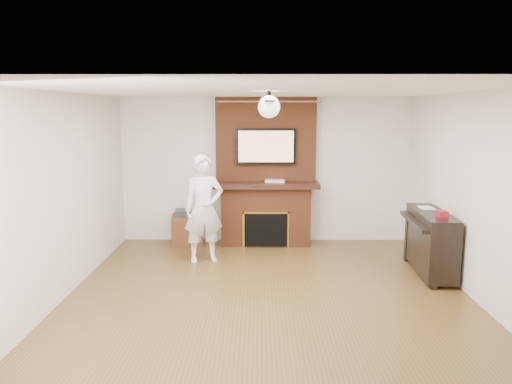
{
  "coord_description": "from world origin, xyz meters",
  "views": [
    {
      "loc": [
        -0.12,
        -5.87,
        2.29
      ],
      "look_at": [
        -0.16,
        0.9,
        1.17
      ],
      "focal_mm": 35.0,
      "sensor_mm": 36.0,
      "label": 1
    }
  ],
  "objects_px": {
    "fireplace": "(266,186)",
    "side_table": "(187,228)",
    "person": "(204,209)",
    "piano": "(430,241)"
  },
  "relations": [
    {
      "from": "fireplace",
      "to": "side_table",
      "type": "xyz_separation_m",
      "value": [
        -1.35,
        -0.07,
        -0.72
      ]
    },
    {
      "from": "person",
      "to": "piano",
      "type": "relative_size",
      "value": 1.18
    },
    {
      "from": "fireplace",
      "to": "side_table",
      "type": "distance_m",
      "value": 1.53
    },
    {
      "from": "side_table",
      "to": "fireplace",
      "type": "bearing_deg",
      "value": -3.22
    },
    {
      "from": "fireplace",
      "to": "piano",
      "type": "bearing_deg",
      "value": -35.59
    },
    {
      "from": "fireplace",
      "to": "piano",
      "type": "xyz_separation_m",
      "value": [
        2.28,
        -1.63,
        -0.52
      ]
    },
    {
      "from": "fireplace",
      "to": "piano",
      "type": "distance_m",
      "value": 2.86
    },
    {
      "from": "side_table",
      "to": "piano",
      "type": "xyz_separation_m",
      "value": [
        3.63,
        -1.57,
        0.2
      ]
    },
    {
      "from": "person",
      "to": "side_table",
      "type": "bearing_deg",
      "value": 94.53
    },
    {
      "from": "side_table",
      "to": "piano",
      "type": "height_order",
      "value": "piano"
    }
  ]
}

